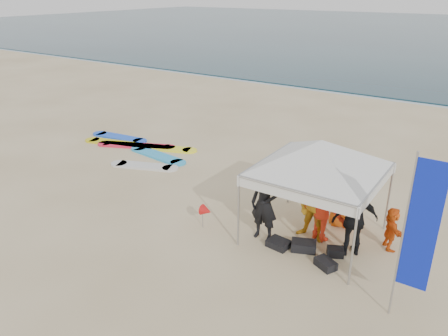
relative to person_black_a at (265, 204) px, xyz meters
name	(u,v)px	position (x,y,z in m)	size (l,w,h in m)	color
ground	(149,248)	(-1.98, -1.88, -0.92)	(120.00, 120.00, 0.00)	beige
shoreline_foam	(375,96)	(-1.98, 16.32, -0.92)	(160.00, 1.20, 0.01)	silver
person_black_a	(265,204)	(0.00, 0.00, 0.00)	(0.67, 0.44, 1.85)	black
person_yellow	(315,207)	(1.00, 0.60, -0.04)	(0.86, 0.67, 1.76)	gold
person_orange_a	(324,205)	(1.17, 0.73, -0.02)	(1.17, 0.67, 1.81)	red
person_black_b	(355,220)	(1.98, 0.52, -0.05)	(1.02, 0.43, 1.75)	black
person_orange_b	(344,197)	(1.35, 1.60, -0.11)	(0.80, 0.52, 1.64)	orange
person_seated	(391,229)	(2.64, 1.22, -0.40)	(0.96, 0.31, 1.04)	orange
canopy_tent	(322,141)	(0.98, 0.72, 1.54)	(3.76, 3.76, 2.83)	#A5A5A8
feather_flag	(420,229)	(3.46, -1.02, 0.97)	(0.55, 0.04, 3.22)	#A5A5A8
marker_pennant	(206,211)	(-1.40, -0.40, -0.43)	(0.28, 0.28, 0.64)	#A5A5A8
gear_pile	(306,250)	(1.13, -0.05, -0.83)	(1.76, 0.98, 0.22)	black
surfboard_spread	(139,148)	(-6.88, 2.85, -0.89)	(4.93, 2.87, 0.07)	silver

